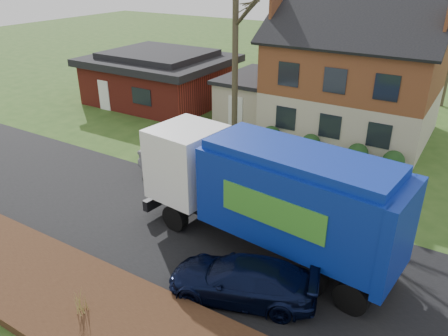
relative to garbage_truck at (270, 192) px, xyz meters
The scene contains 9 objects.
ground 4.04m from the garbage_truck, behind, with size 120.00×120.00×0.00m, color #2C4D19.
road 4.04m from the garbage_truck, behind, with size 80.00×7.00×0.02m, color black.
mulch_verge 6.90m from the garbage_truck, 119.65° to the right, with size 80.00×3.50×0.30m, color black.
main_house 13.75m from the garbage_truck, 97.28° to the left, with size 12.95×8.95×9.26m.
ranch_house 19.79m from the garbage_truck, 140.29° to the left, with size 9.80×8.20×3.70m.
garbage_truck is the anchor object (origin of this frame).
silver_sedan 6.90m from the garbage_truck, 149.55° to the left, with size 1.81×5.18×1.71m, color #B4B7BD.
navy_wagon 3.20m from the garbage_truck, 80.74° to the right, with size 1.89×4.65×1.35m, color black.
grass_clump_mid 6.95m from the garbage_truck, 117.10° to the right, with size 0.31×0.25×0.86m.
Camera 1 is at (8.80, -11.70, 9.63)m, focal length 35.00 mm.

